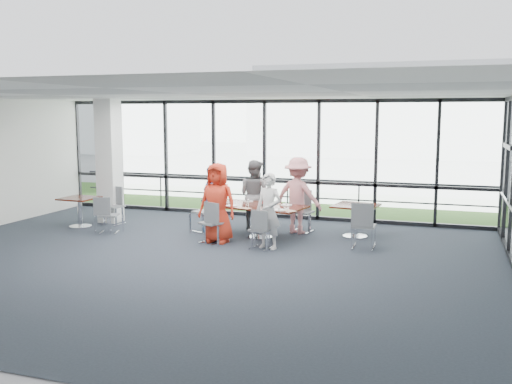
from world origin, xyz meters
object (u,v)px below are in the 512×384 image
(diner_near_right, at_px, (269,211))
(diner_far_right, at_px, (298,195))
(diner_near_left, at_px, (218,203))
(chair_spare_lb, at_px, (113,206))
(chair_main_fr, at_px, (302,212))
(chair_main_fl, at_px, (261,208))
(chair_spare_r, at_px, (364,226))
(chair_main_nr, at_px, (261,230))
(chair_main_nl, at_px, (212,223))
(diner_far_left, at_px, (254,195))
(structural_column, at_px, (109,161))
(side_table_right, at_px, (356,209))
(main_table, at_px, (260,211))
(chair_spare_la, at_px, (109,215))
(side_table_left, at_px, (79,202))
(diner_end, at_px, (213,199))
(chair_main_end, at_px, (205,212))

(diner_near_right, distance_m, diner_far_right, 1.73)
(diner_near_left, xyz_separation_m, chair_spare_lb, (-3.31, 0.99, -0.41))
(chair_main_fr, xyz_separation_m, chair_spare_lb, (-4.81, -0.65, -0.02))
(chair_main_fl, height_order, chair_spare_r, chair_spare_r)
(chair_spare_lb, relative_size, chair_spare_r, 0.96)
(chair_main_nr, bearing_deg, diner_far_right, 89.80)
(chair_main_nl, distance_m, chair_main_fl, 2.10)
(diner_far_left, bearing_deg, chair_spare_lb, 31.87)
(structural_column, height_order, side_table_right, structural_column)
(diner_near_left, relative_size, chair_spare_lb, 1.88)
(main_table, height_order, chair_main_fr, chair_main_fr)
(diner_far_right, xyz_separation_m, chair_spare_la, (-4.26, -1.45, -0.48))
(structural_column, bearing_deg, diner_near_right, -17.56)
(diner_near_left, bearing_deg, side_table_right, 31.02)
(side_table_left, bearing_deg, side_table_right, 8.94)
(main_table, xyz_separation_m, chair_main_nl, (-0.82, -0.88, -0.18))
(diner_end, bearing_deg, chair_spare_la, -58.74)
(diner_near_left, bearing_deg, diner_end, 121.03)
(side_table_left, distance_m, chair_spare_lb, 0.83)
(diner_far_right, bearing_deg, chair_spare_la, 29.72)
(chair_spare_r, bearing_deg, structural_column, 171.33)
(chair_main_fl, xyz_separation_m, chair_spare_r, (2.76, -1.47, 0.01))
(chair_main_nl, height_order, chair_main_nr, chair_main_nl)
(side_table_left, distance_m, diner_end, 3.44)
(diner_near_right, relative_size, chair_main_nr, 1.94)
(main_table, relative_size, chair_spare_lb, 2.31)
(diner_near_left, relative_size, diner_far_left, 1.03)
(diner_near_left, distance_m, diner_end, 1.12)
(structural_column, relative_size, chair_main_end, 3.26)
(side_table_right, bearing_deg, chair_main_end, -170.43)
(diner_end, relative_size, chair_spare_la, 1.88)
(side_table_left, bearing_deg, chair_main_nr, -8.59)
(chair_main_end, distance_m, chair_spare_r, 3.88)
(main_table, distance_m, side_table_right, 2.20)
(chair_main_nr, xyz_separation_m, chair_spare_lb, (-4.42, 1.30, 0.06))
(chair_main_fr, xyz_separation_m, chair_spare_r, (1.64, -1.23, 0.00))
(structural_column, distance_m, chair_main_end, 3.11)
(chair_spare_r, bearing_deg, diner_end, 170.07)
(main_table, distance_m, chair_main_nr, 1.11)
(diner_near_right, xyz_separation_m, chair_main_end, (-1.95, 1.13, -0.31))
(side_table_left, relative_size, chair_spare_r, 0.87)
(chair_spare_la, xyz_separation_m, chair_spare_r, (5.97, 0.36, 0.06))
(diner_near_left, relative_size, chair_main_end, 1.80)
(chair_main_end, xyz_separation_m, chair_spare_lb, (-2.61, 0.07, -0.02))
(diner_near_left, xyz_separation_m, diner_far_right, (1.43, 1.50, 0.02))
(side_table_right, height_order, chair_spare_r, chair_spare_r)
(structural_column, distance_m, side_table_right, 6.46)
(chair_spare_r, bearing_deg, diner_far_right, 146.50)
(chair_spare_r, bearing_deg, side_table_right, 106.40)
(diner_end, bearing_deg, chair_main_end, -59.25)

